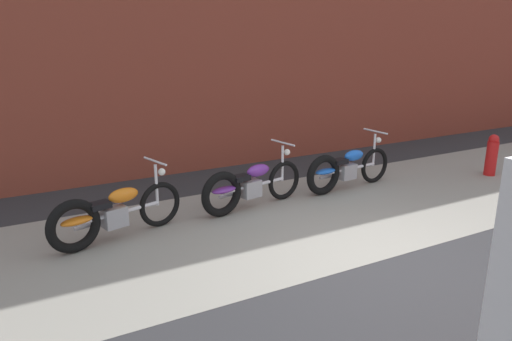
{
  "coord_description": "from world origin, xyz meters",
  "views": [
    {
      "loc": [
        -3.95,
        -4.08,
        2.78
      ],
      "look_at": [
        -0.61,
        2.1,
        0.75
      ],
      "focal_mm": 33.48,
      "sensor_mm": 36.0,
      "label": 1
    }
  ],
  "objects": [
    {
      "name": "ground_plane",
      "position": [
        0.0,
        0.0,
        0.0
      ],
      "size": [
        80.0,
        80.0,
        0.0
      ],
      "primitive_type": "plane",
      "color": "#2D2D30"
    },
    {
      "name": "fire_hydrant",
      "position": [
        4.64,
        1.84,
        0.42
      ],
      "size": [
        0.22,
        0.22,
        0.84
      ],
      "color": "red",
      "rests_on": "ground"
    },
    {
      "name": "motorcycle_purple",
      "position": [
        -0.6,
        2.45,
        0.4
      ],
      "size": [
        1.99,
        0.64,
        1.03
      ],
      "rotation": [
        0.0,
        0.0,
        0.18
      ],
      "color": "black",
      "rests_on": "ground"
    },
    {
      "name": "motorcycle_blue",
      "position": [
        1.42,
        2.5,
        0.4
      ],
      "size": [
        2.01,
        0.58,
        1.03
      ],
      "rotation": [
        0.0,
        0.0,
        0.1
      ],
      "color": "black",
      "rests_on": "ground"
    },
    {
      "name": "brick_building_wall",
      "position": [
        0.0,
        5.2,
        2.63
      ],
      "size": [
        36.0,
        0.5,
        5.27
      ],
      "primitive_type": "cube",
      "color": "brown",
      "rests_on": "ground"
    },
    {
      "name": "sidewalk_slab",
      "position": [
        0.0,
        1.75,
        0.0
      ],
      "size": [
        36.0,
        3.5,
        0.01
      ],
      "primitive_type": "cube",
      "color": "gray",
      "rests_on": "ground"
    },
    {
      "name": "motorcycle_orange",
      "position": [
        -2.83,
        2.23,
        0.4
      ],
      "size": [
        1.97,
        0.76,
        1.03
      ],
      "rotation": [
        0.0,
        0.0,
        0.26
      ],
      "color": "black",
      "rests_on": "ground"
    }
  ]
}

